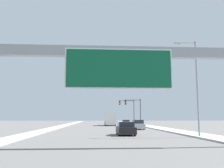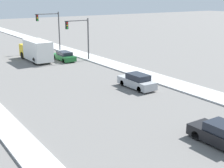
{
  "view_description": "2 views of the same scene",
  "coord_description": "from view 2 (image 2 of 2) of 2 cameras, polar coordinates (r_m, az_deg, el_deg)",
  "views": [
    {
      "loc": [
        -1.46,
        1.42,
        1.96
      ],
      "look_at": [
        0.0,
        25.36,
        5.17
      ],
      "focal_mm": 40.0,
      "sensor_mm": 36.0,
      "label": 1
    },
    {
      "loc": [
        -14.54,
        17.98,
        9.38
      ],
      "look_at": [
        -0.64,
        38.36,
        2.34
      ],
      "focal_mm": 50.0,
      "sensor_mm": 36.0,
      "label": 2
    }
  ],
  "objects": [
    {
      "name": "car_far_left",
      "position": [
        21.63,
        19.39,
        -8.7
      ],
      "size": [
        1.87,
        4.23,
        1.47
      ],
      "color": "black",
      "rests_on": "ground"
    },
    {
      "name": "truck_box_primary",
      "position": [
        47.26,
        -13.72,
        6.0
      ],
      "size": [
        2.47,
        7.74,
        3.12
      ],
      "color": "yellow",
      "rests_on": "ground"
    },
    {
      "name": "car_mid_center",
      "position": [
        32.58,
        4.59,
        0.48
      ],
      "size": [
        1.73,
        4.62,
        1.55
      ],
      "color": "#A5A8AD",
      "rests_on": "ground"
    },
    {
      "name": "car_near_center",
      "position": [
        46.93,
        -8.76,
        5.04
      ],
      "size": [
        1.74,
        4.78,
        1.38
      ],
      "color": "#1E662D",
      "rests_on": "ground"
    },
    {
      "name": "traffic_light_mid_block",
      "position": [
        54.77,
        -10.93,
        10.49
      ],
      "size": [
        4.26,
        0.32,
        6.66
      ],
      "color": "#3D3D3F",
      "rests_on": "ground"
    },
    {
      "name": "sidewalk_right",
      "position": [
        49.29,
        -4.46,
        5.01
      ],
      "size": [
        3.0,
        120.0,
        0.15
      ],
      "color": "#BBBBBB",
      "rests_on": "ground"
    },
    {
      "name": "traffic_light_near_intersection",
      "position": [
        45.9,
        -5.68,
        9.29
      ],
      "size": [
        3.81,
        0.32,
        6.19
      ],
      "color": "#3D3D3F",
      "rests_on": "ground"
    }
  ]
}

